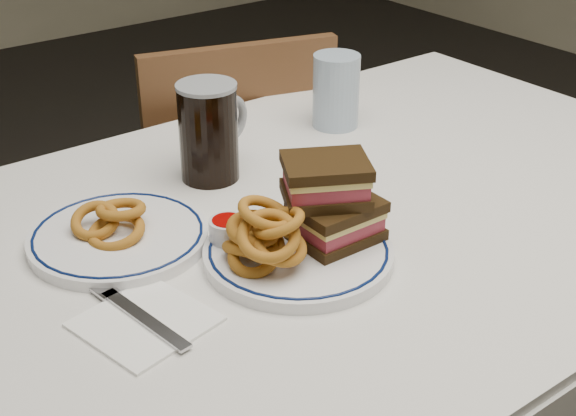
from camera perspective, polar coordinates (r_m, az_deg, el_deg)
dining_table at (r=1.23m, az=4.19°, el=-3.92°), size 1.27×0.87×0.75m
chair_far at (r=1.79m, az=-4.23°, el=0.42°), size 0.49×0.49×0.85m
main_plate at (r=1.03m, az=0.73°, el=-3.22°), size 0.25×0.25×0.02m
reuben_sandwich at (r=1.03m, az=3.10°, el=0.54°), size 0.14×0.13×0.11m
onion_rings_main at (r=0.98m, az=-1.82°, el=-2.08°), size 0.10×0.12×0.11m
ketchup_ramekin at (r=1.05m, az=-4.30°, el=-1.46°), size 0.05×0.05×0.03m
beer_mug at (r=1.22m, az=-5.58°, el=5.52°), size 0.13×0.09×0.15m
water_glass at (r=1.42m, az=3.43°, el=8.31°), size 0.08×0.08×0.13m
far_plate at (r=1.09m, az=-11.96°, el=-2.01°), size 0.24×0.24×0.02m
onion_rings_far at (r=1.09m, az=-12.44°, el=-0.95°), size 0.11×0.10×0.05m
napkin_fork at (r=0.94m, az=-10.25°, el=-7.85°), size 0.16×0.18×0.01m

